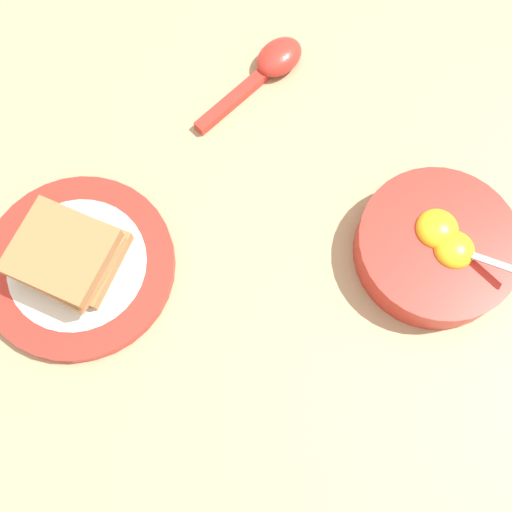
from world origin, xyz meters
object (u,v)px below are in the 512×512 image
at_px(toast_sandwich, 67,254).
at_px(egg_bowl, 436,247).
at_px(soup_spoon, 270,66).
at_px(toast_plate, 79,266).

bearing_deg(toast_sandwich, egg_bowl, 54.96).
distance_m(toast_sandwich, soup_spoon, 0.32).
bearing_deg(egg_bowl, soup_spoon, 179.55).
xyz_separation_m(toast_plate, toast_sandwich, (-0.00, -0.00, 0.03)).
distance_m(toast_plate, soup_spoon, 0.32).
relative_size(toast_plate, soup_spoon, 1.23).
height_order(egg_bowl, soup_spoon, egg_bowl).
xyz_separation_m(egg_bowl, toast_plate, (-0.22, -0.31, -0.02)).
xyz_separation_m(egg_bowl, toast_sandwich, (-0.22, -0.31, 0.02)).
bearing_deg(soup_spoon, toast_sandwich, -77.36).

